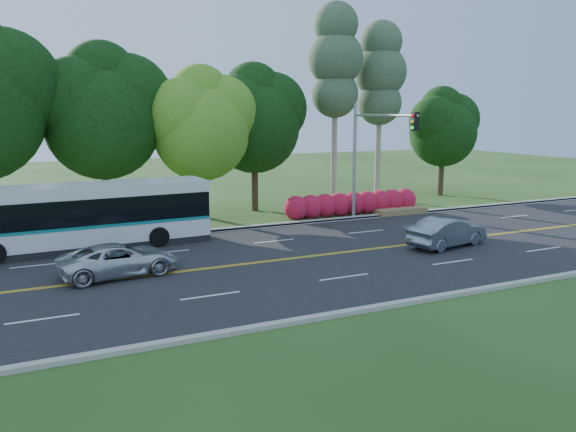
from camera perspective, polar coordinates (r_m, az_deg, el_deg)
name	(u,v)px	position (r m, az deg, el deg)	size (l,w,h in m)	color
ground	(315,256)	(25.67, 2.71, -4.09)	(120.00, 120.00, 0.00)	#284517
road	(315,256)	(25.67, 2.71, -4.07)	(60.00, 14.00, 0.02)	black
curb_north	(257,226)	(32.00, -3.20, -1.04)	(60.00, 0.30, 0.15)	#A6A296
curb_south	(411,302)	(19.86, 12.38, -8.49)	(60.00, 0.30, 0.15)	#A6A296
grass_verge	(245,221)	(33.70, -4.36, -0.52)	(60.00, 4.00, 0.10)	#284517
lane_markings	(313,256)	(25.63, 2.53, -4.06)	(57.60, 13.82, 0.00)	gold
tree_row	(143,108)	(34.75, -14.50, 10.59)	(44.70, 9.10, 13.84)	#2D2214
bougainvillea_hedge	(356,204)	(35.96, 6.89, 1.21)	(9.50, 2.25, 1.50)	#A60D3A
traffic_signal	(372,144)	(32.86, 8.54, 7.24)	(0.42, 6.10, 7.00)	#979A9F
transit_bus	(81,217)	(28.29, -20.24, -0.14)	(11.98, 3.12, 3.11)	silver
sedan	(447,232)	(28.34, 15.89, -1.57)	(1.51, 4.34, 1.43)	slate
suv	(119,260)	(23.44, -16.80, -4.27)	(2.14, 4.64, 1.29)	silver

